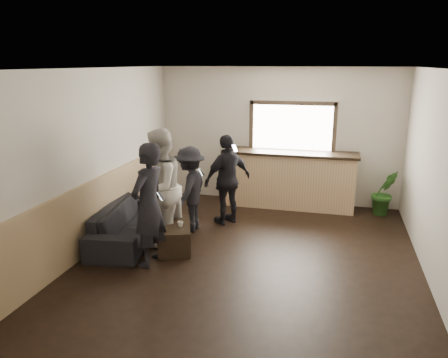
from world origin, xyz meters
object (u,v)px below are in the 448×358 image
(bar_counter, at_px, (289,176))
(cup_a, at_px, (169,218))
(sofa, at_px, (130,223))
(person_a, at_px, (149,205))
(person_d, at_px, (228,180))
(coffee_table, at_px, (175,236))
(person_c, at_px, (190,189))
(person_b, at_px, (159,188))
(cup_b, at_px, (180,224))
(potted_plant, at_px, (384,193))

(bar_counter, distance_m, cup_a, 2.97)
(bar_counter, xyz_separation_m, sofa, (-2.36, -2.46, -0.34))
(person_a, height_order, person_d, person_a)
(sofa, xyz_separation_m, coffee_table, (0.83, -0.11, -0.10))
(person_c, bearing_deg, sofa, -47.21)
(cup_a, bearing_deg, coffee_table, -40.86)
(person_b, height_order, person_c, person_b)
(coffee_table, bearing_deg, person_b, 157.20)
(coffee_table, xyz_separation_m, person_d, (0.55, 1.32, 0.63))
(person_b, bearing_deg, person_a, 17.45)
(person_b, relative_size, person_d, 1.15)
(cup_a, relative_size, cup_b, 1.37)
(cup_b, bearing_deg, sofa, 169.16)
(cup_b, xyz_separation_m, person_c, (-0.13, 0.86, 0.31))
(person_a, bearing_deg, cup_b, 164.87)
(person_b, bearing_deg, sofa, -82.68)
(coffee_table, bearing_deg, bar_counter, 59.37)
(cup_b, relative_size, person_c, 0.06)
(coffee_table, height_order, potted_plant, potted_plant)
(bar_counter, relative_size, person_b, 1.43)
(potted_plant, distance_m, person_a, 4.72)
(sofa, distance_m, person_b, 0.85)
(bar_counter, bearing_deg, person_a, -117.63)
(potted_plant, distance_m, person_d, 3.09)
(bar_counter, xyz_separation_m, potted_plant, (1.85, -0.07, -0.20))
(bar_counter, relative_size, coffee_table, 3.03)
(person_a, bearing_deg, person_d, 172.07)
(potted_plant, bearing_deg, bar_counter, 177.83)
(sofa, relative_size, person_a, 1.14)
(bar_counter, distance_m, cup_b, 3.00)
(coffee_table, height_order, person_c, person_c)
(coffee_table, xyz_separation_m, person_b, (-0.28, 0.12, 0.75))
(sofa, relative_size, cup_a, 16.67)
(coffee_table, distance_m, cup_a, 0.31)
(sofa, relative_size, cup_b, 22.81)
(person_c, bearing_deg, cup_b, 12.26)
(sofa, xyz_separation_m, cup_b, (0.96, -0.18, 0.14))
(potted_plant, bearing_deg, cup_b, -141.56)
(sofa, bearing_deg, cup_a, -96.91)
(coffee_table, xyz_separation_m, cup_a, (-0.14, 0.12, 0.25))
(bar_counter, height_order, coffee_table, bar_counter)
(bar_counter, height_order, cup_a, bar_counter)
(person_a, distance_m, person_b, 0.74)
(cup_a, bearing_deg, sofa, -179.40)
(sofa, relative_size, person_b, 1.10)
(potted_plant, relative_size, person_c, 0.59)
(cup_b, height_order, person_c, person_c)
(potted_plant, bearing_deg, sofa, -150.41)
(cup_a, bearing_deg, cup_b, -35.35)
(person_a, distance_m, person_d, 2.05)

